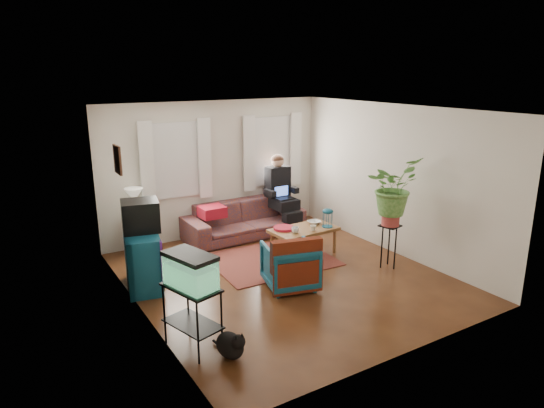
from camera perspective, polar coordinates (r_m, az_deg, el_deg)
floor at (r=7.70m, az=1.57°, el=-8.59°), size 4.50×5.00×0.01m
ceiling at (r=7.05m, az=1.73°, el=11.07°), size 4.50×5.00×0.01m
wall_back at (r=9.41m, az=-6.70°, el=4.10°), size 4.50×0.01×2.60m
wall_front at (r=5.45m, az=16.18°, el=-4.95°), size 4.50×0.01×2.60m
wall_left at (r=6.37m, az=-15.59°, el=-1.91°), size 0.01×5.00×2.60m
wall_right at (r=8.67m, az=14.23°, el=2.75°), size 0.01×5.00×2.60m
window_left at (r=9.05m, az=-11.31°, el=5.06°), size 1.08×0.04×1.38m
window_right at (r=9.93m, az=-0.10°, el=6.27°), size 1.08×0.04×1.38m
curtains_left at (r=8.97m, az=-11.13°, el=4.98°), size 1.36×0.06×1.50m
curtains_right at (r=9.86m, az=0.14°, el=6.20°), size 1.36×0.06×1.50m
picture_frame at (r=7.04m, az=-17.65°, el=4.99°), size 0.04×0.32×0.40m
area_rug at (r=8.35m, az=-0.12°, el=-6.56°), size 2.08×1.70×0.01m
sofa at (r=9.38m, az=-3.31°, el=-1.17°), size 2.34×0.94×0.91m
seated_person at (r=9.73m, az=1.01°, el=0.93°), size 0.59×0.72×1.39m
side_table at (r=8.94m, az=-15.58°, el=-3.59°), size 0.52×0.52×0.62m
table_lamp at (r=8.77m, az=-15.85°, el=-0.06°), size 0.39×0.39×0.56m
dresser at (r=7.47m, az=-14.96°, el=-6.37°), size 0.66×1.03×0.86m
crt_tv at (r=7.35m, az=-15.23°, el=-1.34°), size 0.61×0.57×0.46m
aquarium_stand at (r=5.82m, az=-9.32°, el=-13.03°), size 0.57×0.77×0.78m
aquarium at (r=5.56m, az=-9.59°, el=-7.66°), size 0.51×0.70×0.41m
black_cat at (r=5.69m, az=-4.98°, el=-15.96°), size 0.32×0.46×0.37m
armchair at (r=7.25m, az=2.12°, el=-6.99°), size 0.87×0.84×0.75m
serape_throw at (r=6.94m, az=2.93°, el=-6.67°), size 0.77×0.35×0.62m
coffee_table at (r=8.54m, az=3.73°, el=-4.41°), size 1.19×0.68×0.48m
cup_a at (r=8.21m, az=2.76°, el=-3.07°), size 0.14×0.14×0.10m
cup_b at (r=8.34m, az=4.85°, el=-2.84°), size 0.11×0.11×0.10m
bowl at (r=8.72m, az=4.99°, el=-2.16°), size 0.24×0.24×0.06m
snack_tray at (r=8.40m, az=1.40°, el=-2.86°), size 0.37×0.37×0.04m
birdcage at (r=8.54m, az=6.56°, el=-1.61°), size 0.20×0.20×0.34m
plant_stand at (r=8.17m, az=13.56°, el=-4.86°), size 0.37×0.37×0.73m
potted_plant at (r=7.91m, az=13.95°, el=1.02°), size 0.97×0.89×0.92m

